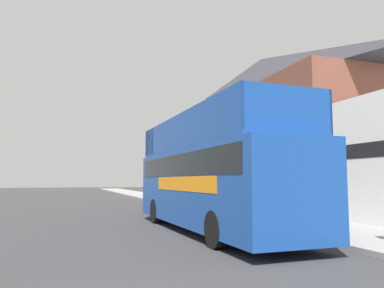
{
  "coord_description": "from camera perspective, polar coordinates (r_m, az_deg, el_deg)",
  "views": [
    {
      "loc": [
        -0.83,
        -2.62,
        1.73
      ],
      "look_at": [
        2.91,
        8.31,
        2.85
      ],
      "focal_mm": 35.0,
      "sensor_mm": 36.0,
      "label": 1
    }
  ],
  "objects": [
    {
      "name": "brick_terrace_rear",
      "position": [
        27.0,
        10.66,
        2.0
      ],
      "size": [
        6.0,
        19.49,
        10.46
      ],
      "color": "brown",
      "rests_on": "ground_plane"
    },
    {
      "name": "parked_car_ahead_of_bus",
      "position": [
        19.78,
        -2.62,
        -8.44
      ],
      "size": [
        1.8,
        4.26,
        1.56
      ],
      "rotation": [
        0.0,
        0.0,
        -0.0
      ],
      "color": "navy",
      "rests_on": "ground_plane"
    },
    {
      "name": "lamp_post_second",
      "position": [
        15.66,
        7.98,
        1.42
      ],
      "size": [
        0.35,
        0.35,
        5.08
      ],
      "color": "black",
      "rests_on": "sidewalk"
    },
    {
      "name": "sidewalk",
      "position": [
        22.34,
        3.44,
        -9.8
      ],
      "size": [
        3.57,
        108.0,
        0.14
      ],
      "color": "gray",
      "rests_on": "ground_plane"
    },
    {
      "name": "ground_plane",
      "position": [
        23.7,
        -17.06,
        -9.49
      ],
      "size": [
        144.0,
        144.0,
        0.0
      ],
      "primitive_type": "plane",
      "color": "#333335"
    },
    {
      "name": "tour_bus",
      "position": [
        12.93,
        2.67,
        -5.39
      ],
      "size": [
        2.65,
        10.14,
        3.91
      ],
      "rotation": [
        0.0,
        0.0,
        0.02
      ],
      "color": "#19479E",
      "rests_on": "ground_plane"
    }
  ]
}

